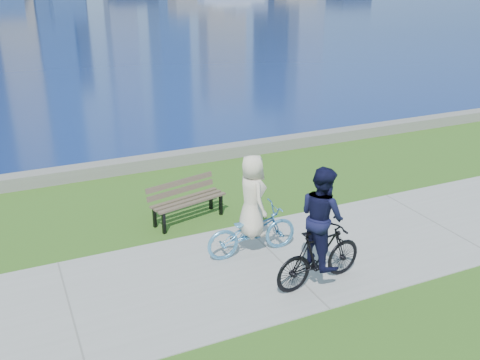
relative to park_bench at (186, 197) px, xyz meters
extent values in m
plane|color=#2D5616|center=(1.05, -2.58, -0.55)|extent=(320.00, 320.00, 0.00)
cube|color=gray|center=(1.05, -2.58, -0.54)|extent=(80.00, 3.50, 0.02)
cube|color=slate|center=(1.05, 3.62, -0.38)|extent=(90.00, 0.50, 0.35)
cube|color=navy|center=(1.05, 69.42, -0.55)|extent=(320.00, 131.00, 0.01)
cube|color=black|center=(-0.67, -0.47, -0.31)|extent=(0.08, 0.08, 0.49)
cube|color=black|center=(0.82, -0.10, -0.31)|extent=(0.08, 0.08, 0.49)
cube|color=black|center=(-0.77, -0.09, -0.31)|extent=(0.08, 0.08, 0.49)
cube|color=black|center=(0.72, 0.29, -0.31)|extent=(0.08, 0.08, 0.49)
cube|color=brown|center=(0.07, -0.28, -0.04)|extent=(1.73, 0.53, 0.04)
cube|color=brown|center=(0.03, -0.11, -0.04)|extent=(1.73, 0.53, 0.04)
cube|color=brown|center=(-0.01, 0.06, -0.04)|extent=(1.73, 0.53, 0.04)
cube|color=brown|center=(-0.05, 0.18, 0.10)|extent=(1.72, 0.49, 0.13)
cube|color=brown|center=(-0.05, 0.22, 0.29)|extent=(1.72, 0.49, 0.13)
imported|color=#549BCD|center=(0.67, -2.06, -0.04)|extent=(0.70, 1.91, 0.99)
imported|color=white|center=(0.67, -2.06, 0.72)|extent=(0.55, 0.83, 1.66)
imported|color=black|center=(1.30, -3.55, 0.02)|extent=(0.75, 1.91, 1.12)
imported|color=black|center=(1.30, -3.55, 0.81)|extent=(0.78, 0.95, 1.83)
camera|label=1|loc=(-3.47, -10.59, 4.84)|focal=40.00mm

